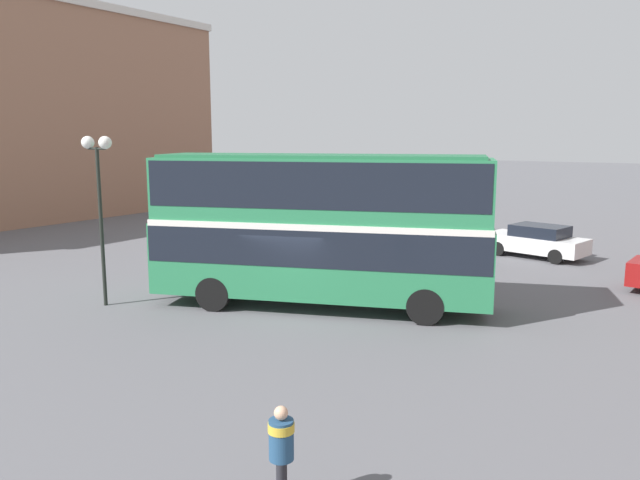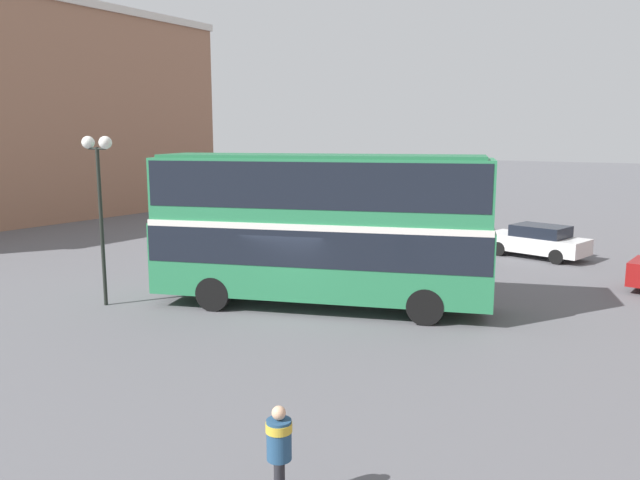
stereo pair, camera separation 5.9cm
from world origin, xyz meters
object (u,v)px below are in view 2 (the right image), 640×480
double_decker_bus (320,221)px  pedestrian_foreground (279,446)px  street_lamp_twin_globe (98,173)px  parked_car_kerb_far (537,241)px

double_decker_bus → pedestrian_foreground: 11.17m
street_lamp_twin_globe → double_decker_bus: bearing=30.9°
double_decker_bus → street_lamp_twin_globe: size_ratio=1.99×
double_decker_bus → pedestrian_foreground: (5.49, -9.55, -1.83)m
parked_car_kerb_far → pedestrian_foreground: bearing=106.7°
double_decker_bus → pedestrian_foreground: bearing=-80.2°
parked_car_kerb_far → street_lamp_twin_globe: street_lamp_twin_globe is taller
pedestrian_foreground → parked_car_kerb_far: size_ratio=0.34×
pedestrian_foreground → parked_car_kerb_far: (-1.76, 21.92, -0.23)m
pedestrian_foreground → parked_car_kerb_far: pedestrian_foreground is taller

